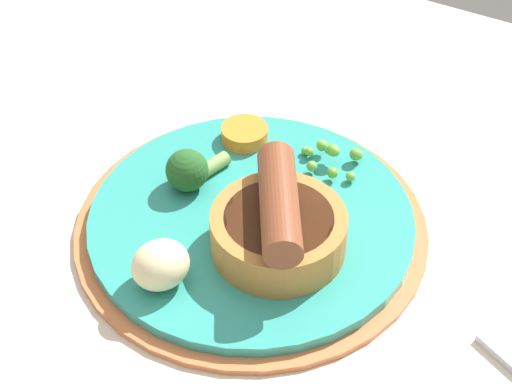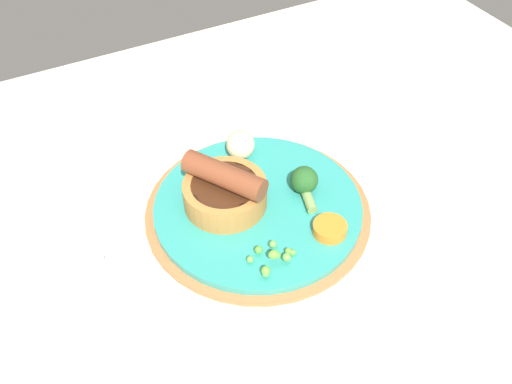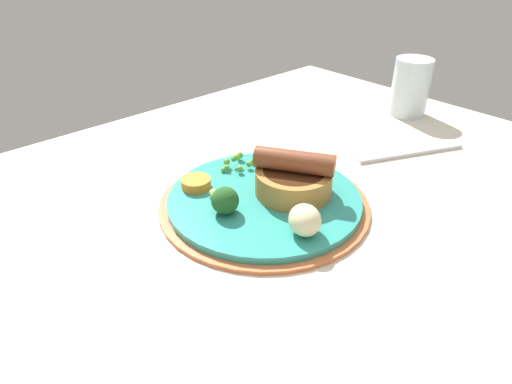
{
  "view_description": "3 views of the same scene",
  "coord_description": "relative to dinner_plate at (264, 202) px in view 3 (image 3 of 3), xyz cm",
  "views": [
    {
      "loc": [
        -26.42,
        37.22,
        48.68
      ],
      "look_at": [
        -4.07,
        -1.63,
        7.27
      ],
      "focal_mm": 60.0,
      "sensor_mm": 36.0,
      "label": 1
    },
    {
      "loc": [
        -24.9,
        -42.14,
        52.16
      ],
      "look_at": [
        -3.4,
        -1.07,
        5.63
      ],
      "focal_mm": 40.0,
      "sensor_mm": 36.0,
      "label": 2
    },
    {
      "loc": [
        29.88,
        33.21,
        34.45
      ],
      "look_at": [
        -1.93,
        -1.58,
        5.77
      ],
      "focal_mm": 32.0,
      "sensor_mm": 36.0,
      "label": 3
    }
  ],
  "objects": [
    {
      "name": "broccoli_floret_near",
      "position": [
        5.79,
        -0.7,
        2.37
      ],
      "size": [
        3.3,
        5.63,
        3.29
      ],
      "rotation": [
        0.0,
        0.0,
        1.29
      ],
      "color": "#235623",
      "rests_on": "dinner_plate"
    },
    {
      "name": "sausage_pudding",
      "position": [
        -3.28,
        1.42,
        3.01
      ],
      "size": [
        9.61,
        9.79,
        5.82
      ],
      "rotation": [
        0.0,
        0.0,
        5.27
      ],
      "color": "#AD7538",
      "rests_on": "dinner_plate"
    },
    {
      "name": "pea_pile",
      "position": [
        -2.63,
        -8.27,
        1.79
      ],
      "size": [
        5.25,
        3.87,
        1.92
      ],
      "color": "#52B746",
      "rests_on": "dinner_plate"
    },
    {
      "name": "dinner_plate",
      "position": [
        0.0,
        0.0,
        0.0
      ],
      "size": [
        26.36,
        26.36,
        1.4
      ],
      "color": "#CC6B3D",
      "rests_on": "dining_table"
    },
    {
      "name": "carrot_slice_0",
      "position": [
        4.97,
        -7.51,
        1.45
      ],
      "size": [
        4.57,
        4.57,
        1.24
      ],
      "primitive_type": "cylinder",
      "rotation": [
        0.0,
        0.0,
        4.47
      ],
      "color": "orange",
      "rests_on": "dinner_plate"
    },
    {
      "name": "dining_table",
      "position": [
        3.54,
        1.81,
        -2.07
      ],
      "size": [
        110.0,
        80.0,
        3.0
      ],
      "primitive_type": "cube",
      "color": "beige",
      "rests_on": "ground"
    },
    {
      "name": "potato_chunk_0",
      "position": [
        2.05,
        8.58,
        2.57
      ],
      "size": [
        5.07,
        5.27,
        3.46
      ],
      "primitive_type": "ellipsoid",
      "rotation": [
        0.0,
        0.0,
        2.63
      ],
      "color": "beige",
      "rests_on": "dinner_plate"
    },
    {
      "name": "fork",
      "position": [
        -26.56,
        4.56,
        -0.27
      ],
      "size": [
        17.04,
        8.92,
        0.6
      ],
      "primitive_type": "cube",
      "rotation": [
        0.0,
        0.0,
        -0.43
      ],
      "color": "silver",
      "rests_on": "dining_table"
    },
    {
      "name": "drinking_glass",
      "position": [
        -40.74,
        -4.99,
        4.51
      ],
      "size": [
        6.57,
        6.57,
        10.16
      ],
      "primitive_type": "cylinder",
      "color": "silver",
      "rests_on": "dining_table"
    }
  ]
}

